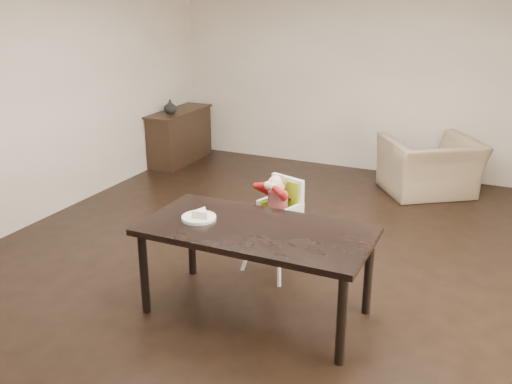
# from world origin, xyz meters

# --- Properties ---
(ground) EXTENTS (7.00, 7.00, 0.00)m
(ground) POSITION_xyz_m (0.00, 0.00, 0.00)
(ground) COLOR black
(ground) RESTS_ON ground
(room_walls) EXTENTS (6.02, 7.02, 2.71)m
(room_walls) POSITION_xyz_m (0.00, 0.00, 1.86)
(room_walls) COLOR #BEB19D
(room_walls) RESTS_ON ground
(dining_table) EXTENTS (1.80, 0.90, 0.75)m
(dining_table) POSITION_xyz_m (0.08, -0.75, 0.67)
(dining_table) COLOR black
(dining_table) RESTS_ON ground
(high_chair) EXTENTS (0.49, 0.49, 0.94)m
(high_chair) POSITION_xyz_m (-0.05, 0.04, 0.66)
(high_chair) COLOR white
(high_chair) RESTS_ON ground
(plate) EXTENTS (0.35, 0.35, 0.08)m
(plate) POSITION_xyz_m (-0.41, -0.78, 0.78)
(plate) COLOR white
(plate) RESTS_ON dining_table
(armchair) EXTENTS (1.32, 1.22, 0.97)m
(armchair) POSITION_xyz_m (0.89, 2.80, 0.48)
(armchair) COLOR #9E8765
(armchair) RESTS_ON ground
(sideboard) EXTENTS (0.44, 1.26, 0.79)m
(sideboard) POSITION_xyz_m (-2.78, 2.70, 0.40)
(sideboard) COLOR black
(sideboard) RESTS_ON ground
(vase) EXTENTS (0.25, 0.25, 0.19)m
(vase) POSITION_xyz_m (-2.78, 2.47, 0.88)
(vase) COLOR #99999E
(vase) RESTS_ON sideboard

